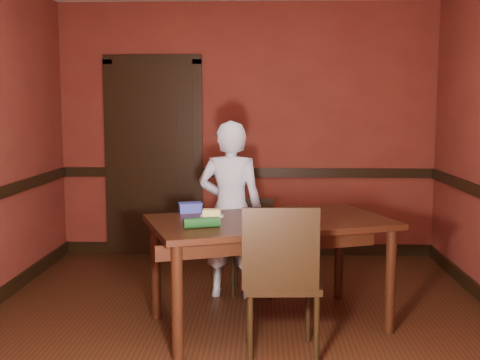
# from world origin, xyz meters

# --- Properties ---
(floor) EXTENTS (4.00, 4.50, 0.01)m
(floor) POSITION_xyz_m (0.00, 0.00, 0.00)
(floor) COLOR black
(floor) RESTS_ON ground
(wall_back) EXTENTS (4.00, 0.02, 2.70)m
(wall_back) POSITION_xyz_m (0.00, 2.25, 1.35)
(wall_back) COLOR maroon
(wall_back) RESTS_ON ground
(wall_front) EXTENTS (4.00, 0.02, 2.70)m
(wall_front) POSITION_xyz_m (0.00, -2.25, 1.35)
(wall_front) COLOR maroon
(wall_front) RESTS_ON ground
(dado_back) EXTENTS (4.00, 0.03, 0.10)m
(dado_back) POSITION_xyz_m (0.00, 2.23, 0.90)
(dado_back) COLOR black
(dado_back) RESTS_ON ground
(baseboard_back) EXTENTS (4.00, 0.03, 0.12)m
(baseboard_back) POSITION_xyz_m (0.00, 2.23, 0.06)
(baseboard_back) COLOR black
(baseboard_back) RESTS_ON ground
(door) EXTENTS (1.05, 0.07, 2.20)m
(door) POSITION_xyz_m (-1.00, 2.22, 1.09)
(door) COLOR black
(door) RESTS_ON ground
(dining_table) EXTENTS (1.92, 1.48, 0.80)m
(dining_table) POSITION_xyz_m (0.22, 0.10, 0.40)
(dining_table) COLOR black
(dining_table) RESTS_ON floor
(chair_far) EXTENTS (0.39, 0.39, 0.80)m
(chair_far) POSITION_xyz_m (0.09, 0.87, 0.40)
(chair_far) COLOR black
(chair_far) RESTS_ON floor
(chair_near) EXTENTS (0.49, 0.49, 1.01)m
(chair_near) POSITION_xyz_m (0.29, -0.43, 0.50)
(chair_near) COLOR black
(chair_near) RESTS_ON floor
(person) EXTENTS (0.58, 0.42, 1.49)m
(person) POSITION_xyz_m (-0.09, 0.78, 0.75)
(person) COLOR silver
(person) RESTS_ON floor
(sandwich_plate) EXTENTS (0.24, 0.24, 0.06)m
(sandwich_plate) POSITION_xyz_m (0.26, 0.07, 0.81)
(sandwich_plate) COLOR white
(sandwich_plate) RESTS_ON dining_table
(sauce_jar) EXTENTS (0.08, 0.08, 0.09)m
(sauce_jar) POSITION_xyz_m (0.53, -0.08, 0.84)
(sauce_jar) COLOR #6D9946
(sauce_jar) RESTS_ON dining_table
(cheese_saucer) EXTENTS (0.17, 0.17, 0.05)m
(cheese_saucer) POSITION_xyz_m (-0.20, 0.18, 0.82)
(cheese_saucer) COLOR white
(cheese_saucer) RESTS_ON dining_table
(food_tub) EXTENTS (0.20, 0.16, 0.08)m
(food_tub) POSITION_xyz_m (-0.38, 0.35, 0.83)
(food_tub) COLOR blue
(food_tub) RESTS_ON dining_table
(wrapped_veg) EXTENTS (0.26, 0.14, 0.07)m
(wrapped_veg) POSITION_xyz_m (-0.24, -0.23, 0.83)
(wrapped_veg) COLOR #124018
(wrapped_veg) RESTS_ON dining_table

